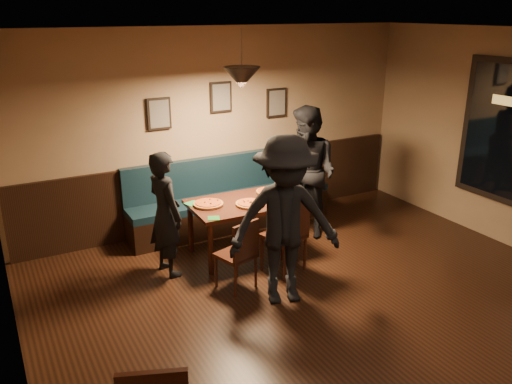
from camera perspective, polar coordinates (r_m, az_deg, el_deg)
floor at (r=5.27m, az=13.34°, el=-15.88°), size 7.00×7.00×0.00m
ceiling at (r=4.34m, az=16.30°, el=16.05°), size 7.00×7.00×0.00m
wall_back at (r=7.44m, az=-3.91°, el=6.97°), size 6.00×0.00×6.00m
wall_left at (r=3.49m, az=-25.21°, el=-9.88°), size 0.00×7.00×7.00m
wainscot at (r=7.65m, az=-3.66°, el=0.33°), size 5.88×0.06×1.00m
booth_bench at (r=7.42m, az=-2.78°, el=-0.27°), size 3.00×0.60×1.00m
picture_left at (r=7.03m, az=-10.61°, el=8.45°), size 0.32×0.04×0.42m
picture_center at (r=7.33m, az=-3.89°, el=10.36°), size 0.32×0.04×0.42m
picture_right at (r=7.76m, az=2.26°, el=9.78°), size 0.32×0.04×0.42m
pendant_lamp at (r=6.17m, az=-1.59°, el=12.44°), size 0.44×0.44×0.25m
dining_table at (r=6.67m, az=-1.44°, el=-3.94°), size 1.36×0.90×0.71m
chair_near_left at (r=5.85m, az=-2.24°, el=-6.75°), size 0.46×0.46×0.84m
chair_near_right at (r=6.19m, az=3.07°, el=-4.59°), size 0.53×0.53×0.97m
diner_left at (r=6.12m, az=-9.92°, el=-2.40°), size 0.45×0.61×1.51m
diner_right at (r=7.09m, az=5.70°, el=2.13°), size 0.91×1.04×1.80m
diner_front at (r=5.41m, az=3.19°, el=-3.24°), size 1.33×1.00×1.83m
pizza_a at (r=6.43m, az=-5.26°, el=-1.30°), size 0.41×0.41×0.04m
pizza_b at (r=6.41m, az=-0.65°, el=-1.29°), size 0.37×0.37×0.04m
pizza_c at (r=6.84m, az=1.42°, el=0.07°), size 0.36×0.36×0.04m
soda_glass at (r=6.52m, az=4.54°, el=-0.49°), size 0.08×0.08×0.15m
tabasco_bottle at (r=6.70m, az=2.37°, el=0.03°), size 0.03×0.03×0.13m
napkin_a at (r=6.51m, az=-6.98°, el=-1.26°), size 0.20×0.20×0.01m
napkin_b at (r=6.04m, az=-4.68°, el=-2.88°), size 0.18×0.18×0.01m
cutlery_set at (r=6.20m, az=-0.03°, el=-2.22°), size 0.16×0.09×0.00m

